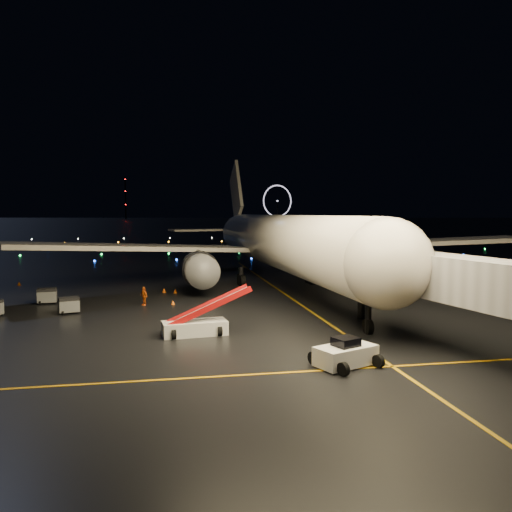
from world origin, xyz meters
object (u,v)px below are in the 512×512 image
object	(u,v)px
baggage_cart_0	(69,305)
baggage_cart_2	(47,296)
belt_loader	(195,313)
crew_c	(144,296)
pushback_tug	(346,352)
airliner	(273,212)

from	to	relation	value
baggage_cart_0	baggage_cart_2	size ratio (longest dim) A/B	0.96
belt_loader	crew_c	bearing A→B (deg)	100.90
crew_c	baggage_cart_0	distance (m)	7.39
baggage_cart_0	baggage_cart_2	world-z (taller)	baggage_cart_2
pushback_tug	crew_c	world-z (taller)	crew_c
pushback_tug	belt_loader	xyz separation A→B (m)	(-8.67, 9.51, 0.85)
crew_c	belt_loader	bearing A→B (deg)	-17.24
belt_loader	baggage_cart_0	distance (m)	15.27
baggage_cart_2	airliner	bearing A→B (deg)	14.48
crew_c	baggage_cart_0	xyz separation A→B (m)	(-6.74, -3.04, -0.19)
crew_c	baggage_cart_2	xyz separation A→B (m)	(-9.93, 2.73, -0.16)
belt_loader	baggage_cart_0	size ratio (longest dim) A/B	4.04
airliner	crew_c	distance (m)	22.84
belt_loader	crew_c	size ratio (longest dim) A/B	3.80
airliner	baggage_cart_0	xyz separation A→B (m)	(-23.13, -16.46, -8.72)
pushback_tug	baggage_cart_2	xyz separation A→B (m)	(-22.97, 25.72, -0.11)
airliner	pushback_tug	bearing A→B (deg)	-97.78
crew_c	baggage_cart_2	distance (m)	10.30
airliner	belt_loader	distance (m)	30.46
belt_loader	baggage_cart_2	distance (m)	21.63
pushback_tug	belt_loader	world-z (taller)	belt_loader
airliner	baggage_cart_2	bearing A→B (deg)	-160.40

